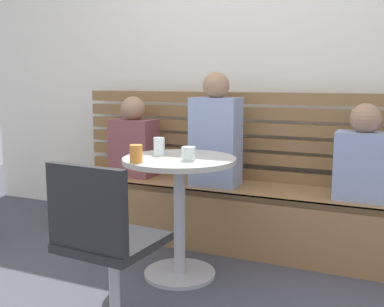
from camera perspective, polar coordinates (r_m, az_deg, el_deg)
back_wall at (r=3.68m, az=6.86°, el=13.05°), size 5.20×0.10×2.90m
booth_bench at (r=3.40m, az=4.23°, el=-7.54°), size 2.70×0.52×0.44m
booth_backrest at (r=3.51m, az=5.68°, el=2.26°), size 2.65×0.04×0.67m
cafe_table at (r=2.76m, az=-1.58°, el=-5.06°), size 0.68×0.68×0.74m
white_chair at (r=2.09m, az=-10.91°, el=-11.46°), size 0.43×0.43×0.85m
person_adult at (r=3.27m, az=2.98°, el=2.33°), size 0.34×0.22×0.81m
person_child_left at (r=3.64m, az=-7.30°, el=1.53°), size 0.34×0.22×0.63m
person_child_middle at (r=3.08m, az=20.60°, el=-0.51°), size 0.34×0.22×0.61m
cup_tumbler_orange at (r=2.56m, az=-7.00°, el=-0.03°), size 0.07×0.07×0.10m
cup_glass_short at (r=2.61m, az=-0.44°, el=-0.02°), size 0.08×0.08×0.08m
cup_water_clear at (r=2.80m, az=-4.13°, el=0.89°), size 0.07×0.07×0.11m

